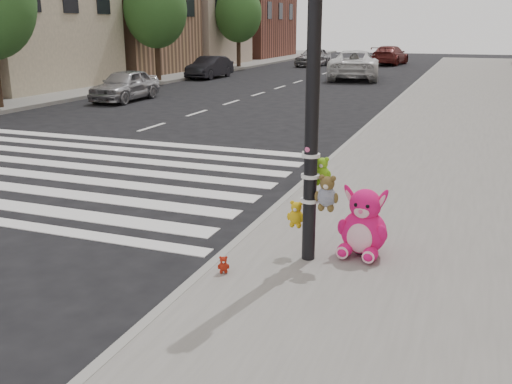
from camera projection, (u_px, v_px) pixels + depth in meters
The scene contains 17 objects.
ground at pixel (38, 297), 6.34m from camera, with size 120.00×120.00×0.00m, color black.
sidewalk_near at pixel (498, 149), 13.59m from camera, with size 7.00×80.00×0.14m, color slate.
sidewalk_far at pixel (99, 83), 28.85m from camera, with size 6.00×80.00×0.14m, color slate.
curb_edge at pixel (355, 139), 14.76m from camera, with size 0.12×80.00×0.15m, color gray.
crosswalk at pixel (39, 162), 12.53m from camera, with size 11.00×6.00×0.01m, color silver, non-canonical shape.
bld_far_c at pixel (126, 6), 33.81m from camera, with size 6.00×8.00×8.00m, color #9D7054.
bld_far_e at pixel (249, 7), 51.62m from camera, with size 6.00×10.00×9.00m, color brown.
signal_pole at pixel (314, 124), 6.56m from camera, with size 0.68×0.48×4.00m.
tree_far_b at pixel (155, 10), 28.86m from camera, with size 3.20×3.20×5.44m.
tree_far_c at pixel (238, 14), 38.73m from camera, with size 3.20×3.20×5.44m.
pink_bunny at pixel (364, 227), 7.06m from camera, with size 0.63×0.69×0.89m.
red_teddy at pixel (223, 265), 6.58m from camera, with size 0.14×0.10×0.21m, color #9E1F0F, non-canonical shape.
car_silver_far at pixel (125, 85), 22.58m from camera, with size 1.45×3.61×1.23m, color #9F9FA3.
car_dark_far at pixel (210, 67), 32.21m from camera, with size 1.29×3.70×1.22m, color black.
car_white_near at pixel (354, 65), 31.59m from camera, with size 2.62×5.69×1.58m, color silver.
car_maroon_near at pixel (390, 55), 43.11m from camera, with size 1.97×4.85×1.41m, color maroon.
car_silver_deep at pixel (313, 57), 41.57m from camera, with size 1.57×3.90×1.33m, color #A6A5AA.
Camera 1 is at (4.31, -4.52, 2.90)m, focal length 40.00 mm.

